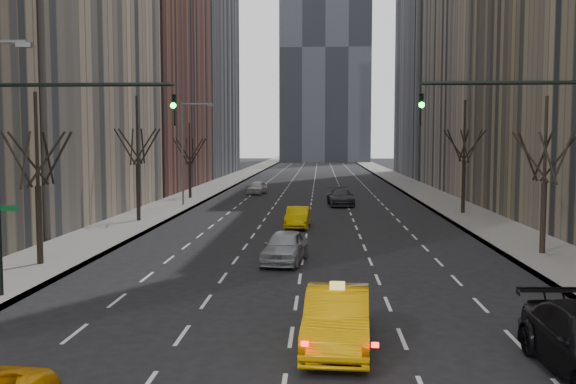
# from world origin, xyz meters

# --- Properties ---
(sidewalk_left) EXTENTS (4.50, 320.00, 0.15)m
(sidewalk_left) POSITION_xyz_m (-12.25, 70.00, 0.07)
(sidewalk_left) COLOR slate
(sidewalk_left) RESTS_ON ground
(sidewalk_right) EXTENTS (4.50, 320.00, 0.15)m
(sidewalk_right) POSITION_xyz_m (12.25, 70.00, 0.07)
(sidewalk_right) COLOR slate
(sidewalk_right) RESTS_ON ground
(bld_left_far) EXTENTS (14.00, 28.00, 44.00)m
(bld_left_far) POSITION_xyz_m (-21.50, 66.00, 22.00)
(bld_left_far) COLOR brown
(bld_left_far) RESTS_ON ground
(tree_lw_b) EXTENTS (3.36, 3.50, 7.82)m
(tree_lw_b) POSITION_xyz_m (-12.00, 18.00, 3.72)
(tree_lw_b) COLOR black
(tree_lw_b) RESTS_ON ground
(tree_lw_c) EXTENTS (3.36, 3.50, 8.74)m
(tree_lw_c) POSITION_xyz_m (-12.00, 34.00, 4.04)
(tree_lw_c) COLOR black
(tree_lw_c) RESTS_ON ground
(tree_lw_d) EXTENTS (3.36, 3.50, 7.36)m
(tree_lw_d) POSITION_xyz_m (-12.00, 52.00, 3.56)
(tree_lw_d) COLOR black
(tree_lw_d) RESTS_ON ground
(tree_rw_b) EXTENTS (3.36, 3.50, 7.82)m
(tree_rw_b) POSITION_xyz_m (12.00, 22.00, 3.72)
(tree_rw_b) COLOR black
(tree_rw_b) RESTS_ON ground
(tree_rw_c) EXTENTS (3.36, 3.50, 8.74)m
(tree_rw_c) POSITION_xyz_m (12.00, 40.00, 4.04)
(tree_rw_c) COLOR black
(tree_rw_c) RESTS_ON ground
(traffic_mast_left) EXTENTS (6.69, 0.39, 8.00)m
(traffic_mast_left) POSITION_xyz_m (-9.11, 12.00, 5.49)
(traffic_mast_left) COLOR black
(traffic_mast_left) RESTS_ON ground
(traffic_mast_right) EXTENTS (6.69, 0.39, 8.00)m
(traffic_mast_right) POSITION_xyz_m (9.11, 12.00, 5.49)
(traffic_mast_right) COLOR black
(traffic_mast_right) RESTS_ON ground
(streetlight_far) EXTENTS (2.83, 0.22, 9.00)m
(streetlight_far) POSITION_xyz_m (-10.84, 45.00, 5.62)
(streetlight_far) COLOR slate
(streetlight_far) RESTS_ON ground
(taxi_sedan) EXTENTS (2.04, 5.12, 1.66)m
(taxi_sedan) POSITION_xyz_m (1.32, 7.07, 0.83)
(taxi_sedan) COLOR #DA9504
(taxi_sedan) RESTS_ON ground
(silver_sedan_ahead) EXTENTS (2.35, 4.67, 1.53)m
(silver_sedan_ahead) POSITION_xyz_m (-0.83, 19.54, 0.76)
(silver_sedan_ahead) COLOR #9DA0A4
(silver_sedan_ahead) RESTS_ON ground
(far_taxi) EXTENTS (1.67, 4.26, 1.38)m
(far_taxi) POSITION_xyz_m (-0.64, 31.89, 0.69)
(far_taxi) COLOR #DEB004
(far_taxi) RESTS_ON ground
(far_suv_grey) EXTENTS (2.53, 5.46, 1.54)m
(far_suv_grey) POSITION_xyz_m (2.64, 46.55, 0.77)
(far_suv_grey) COLOR #2F2E33
(far_suv_grey) RESTS_ON ground
(far_car_white) EXTENTS (2.21, 4.33, 1.41)m
(far_car_white) POSITION_xyz_m (-5.99, 58.44, 0.71)
(far_car_white) COLOR silver
(far_car_white) RESTS_ON ground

